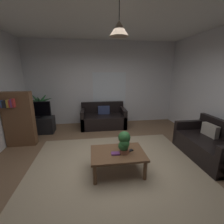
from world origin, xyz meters
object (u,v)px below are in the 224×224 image
(pendant_lamp, at_px, (119,28))
(potted_plant_on_table, at_px, (124,142))
(couch_right_side, at_px, (209,146))
(potted_palm_corner, at_px, (41,113))
(bookshelf_corner, at_px, (19,119))
(remote_on_table_1, at_px, (129,151))
(tv_stand, at_px, (39,125))
(couch_under_window, at_px, (103,119))
(coffee_table, at_px, (118,155))
(remote_on_table_0, at_px, (124,149))
(book_on_table_0, at_px, (115,154))
(tv, at_px, (37,110))

(pendant_lamp, bearing_deg, potted_plant_on_table, -13.17)
(couch_right_side, height_order, pendant_lamp, pendant_lamp)
(potted_palm_corner, relative_size, bookshelf_corner, 0.86)
(remote_on_table_1, distance_m, tv_stand, 3.22)
(couch_under_window, relative_size, coffee_table, 1.49)
(couch_under_window, distance_m, potted_plant_on_table, 2.56)
(couch_right_side, relative_size, remote_on_table_0, 9.23)
(coffee_table, bearing_deg, book_on_table_0, -130.97)
(coffee_table, xyz_separation_m, tv_stand, (-2.10, 2.23, -0.10))
(book_on_table_0, distance_m, bookshelf_corner, 2.70)
(couch_under_window, bearing_deg, potted_palm_corner, 175.73)
(couch_right_side, height_order, remote_on_table_0, couch_right_side)
(couch_right_side, bearing_deg, potted_palm_corner, -119.70)
(remote_on_table_0, height_order, bookshelf_corner, bookshelf_corner)
(potted_plant_on_table, bearing_deg, remote_on_table_0, 75.70)
(coffee_table, bearing_deg, remote_on_table_1, 0.09)
(tv, xyz_separation_m, pendant_lamp, (2.10, -2.20, 1.75))
(couch_right_side, xyz_separation_m, coffee_table, (-2.11, -0.23, 0.07))
(bookshelf_corner, bearing_deg, tv_stand, 77.01)
(book_on_table_0, xyz_separation_m, pendant_lamp, (0.05, 0.06, 2.08))
(couch_right_side, height_order, coffee_table, couch_right_side)
(tv_stand, distance_m, pendant_lamp, 3.80)
(couch_under_window, height_order, potted_palm_corner, potted_palm_corner)
(remote_on_table_1, distance_m, potted_palm_corner, 3.56)
(book_on_table_0, xyz_separation_m, tv, (-2.05, 2.27, 0.33))
(bookshelf_corner, bearing_deg, book_on_table_0, -33.63)
(tv_stand, xyz_separation_m, bookshelf_corner, (-0.18, -0.80, 0.47))
(tv, bearing_deg, coffee_table, -46.33)
(couch_right_side, relative_size, remote_on_table_1, 9.23)
(pendant_lamp, bearing_deg, tv, 133.67)
(potted_palm_corner, distance_m, pendant_lamp, 3.95)
(couch_right_side, bearing_deg, tv_stand, -115.34)
(tv_stand, relative_size, potted_palm_corner, 0.75)
(book_on_table_0, height_order, tv, tv)
(coffee_table, relative_size, remote_on_table_1, 6.27)
(coffee_table, xyz_separation_m, remote_on_table_0, (0.14, 0.07, 0.07))
(coffee_table, xyz_separation_m, potted_palm_corner, (-2.14, 2.66, 0.16))
(potted_plant_on_table, bearing_deg, bookshelf_corner, 148.86)
(remote_on_table_0, bearing_deg, book_on_table_0, -36.67)
(tv, bearing_deg, pendant_lamp, -46.33)
(remote_on_table_1, height_order, potted_plant_on_table, potted_plant_on_table)
(remote_on_table_0, bearing_deg, potted_palm_corner, -119.56)
(tv, bearing_deg, tv_stand, 90.00)
(coffee_table, distance_m, potted_plant_on_table, 0.30)
(bookshelf_corner, bearing_deg, tv, 76.66)
(coffee_table, bearing_deg, potted_palm_corner, 128.91)
(coffee_table, distance_m, remote_on_table_1, 0.23)
(couch_right_side, height_order, potted_plant_on_table, same)
(remote_on_table_0, bearing_deg, coffee_table, -44.56)
(couch_right_side, bearing_deg, tv, -115.10)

